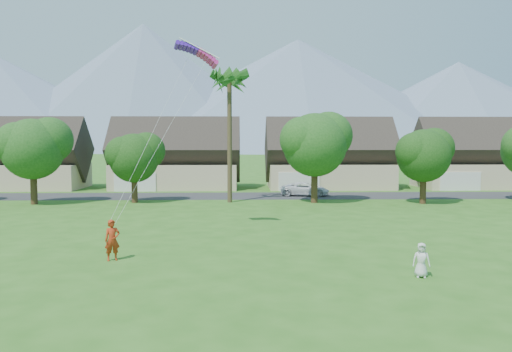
{
  "coord_description": "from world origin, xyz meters",
  "views": [
    {
      "loc": [
        -0.77,
        -18.69,
        5.81
      ],
      "look_at": [
        0.0,
        10.0,
        3.8
      ],
      "focal_mm": 35.0,
      "sensor_mm": 36.0,
      "label": 1
    }
  ],
  "objects_px": {
    "kite_flyer": "(112,240)",
    "parafoil_kite": "(198,52)",
    "watcher": "(421,260)",
    "parked_car": "(305,189)"
  },
  "relations": [
    {
      "from": "kite_flyer",
      "to": "parafoil_kite",
      "type": "distance_m",
      "value": 13.1
    },
    {
      "from": "kite_flyer",
      "to": "parked_car",
      "type": "relative_size",
      "value": 0.39
    },
    {
      "from": "watcher",
      "to": "parked_car",
      "type": "bearing_deg",
      "value": 102.72
    },
    {
      "from": "kite_flyer",
      "to": "watcher",
      "type": "xyz_separation_m",
      "value": [
        13.97,
        -3.38,
        -0.26
      ]
    },
    {
      "from": "kite_flyer",
      "to": "watcher",
      "type": "height_order",
      "value": "kite_flyer"
    },
    {
      "from": "kite_flyer",
      "to": "watcher",
      "type": "bearing_deg",
      "value": -37.78
    },
    {
      "from": "parafoil_kite",
      "to": "parked_car",
      "type": "bearing_deg",
      "value": 56.87
    },
    {
      "from": "kite_flyer",
      "to": "parafoil_kite",
      "type": "bearing_deg",
      "value": 39.34
    },
    {
      "from": "parked_car",
      "to": "kite_flyer",
      "type": "bearing_deg",
      "value": 164.83
    },
    {
      "from": "kite_flyer",
      "to": "parafoil_kite",
      "type": "relative_size",
      "value": 0.68
    }
  ]
}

